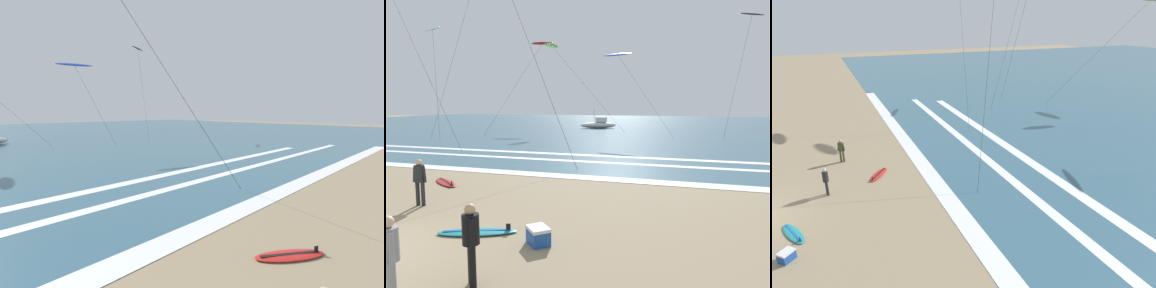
# 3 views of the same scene
# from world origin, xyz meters

# --- Properties ---
(ocean_surface) EXTENTS (140.00, 90.00, 0.01)m
(ocean_surface) POSITION_xyz_m (0.00, 54.41, 0.01)
(ocean_surface) COLOR #386075
(ocean_surface) RESTS_ON ground
(wave_foam_shoreline) EXTENTS (54.02, 1.04, 0.01)m
(wave_foam_shoreline) POSITION_xyz_m (-0.38, 9.81, 0.01)
(wave_foam_shoreline) COLOR white
(wave_foam_shoreline) RESTS_ON ocean_surface
(wave_foam_mid_break) EXTENTS (46.18, 0.64, 0.01)m
(wave_foam_mid_break) POSITION_xyz_m (1.31, 14.19, 0.01)
(wave_foam_mid_break) COLOR white
(wave_foam_mid_break) RESTS_ON ocean_surface
(wave_foam_outer_break) EXTENTS (38.52, 0.77, 0.01)m
(wave_foam_outer_break) POSITION_xyz_m (-0.77, 16.73, 0.01)
(wave_foam_outer_break) COLOR white
(wave_foam_outer_break) RESTS_ON ocean_surface
(surfer_background_far) EXTENTS (0.41, 0.44, 1.60)m
(surfer_background_far) POSITION_xyz_m (3.49, -0.19, 0.96)
(surfer_background_far) COLOR black
(surfer_background_far) RESTS_ON ground
(surfer_left_near) EXTENTS (0.52, 0.32, 1.60)m
(surfer_left_near) POSITION_xyz_m (-1.33, 3.77, 0.96)
(surfer_left_near) COLOR #232328
(surfer_left_near) RESTS_ON ground
(surfer_left_far) EXTENTS (0.47, 0.36, 1.60)m
(surfer_left_far) POSITION_xyz_m (2.62, -1.21, 0.96)
(surfer_left_far) COLOR gray
(surfer_left_far) RESTS_ON ground
(surfboard_right_spare) EXTENTS (2.17, 1.36, 0.25)m
(surfboard_right_spare) POSITION_xyz_m (2.01, 2.15, 0.05)
(surfboard_right_spare) COLOR teal
(surfboard_right_spare) RESTS_ON ground
(surfboard_foreground_flat) EXTENTS (2.06, 1.70, 0.25)m
(surfboard_foreground_flat) POSITION_xyz_m (-2.75, 6.81, 0.05)
(surfboard_foreground_flat) COLOR red
(surfboard_foreground_flat) RESTS_ON ground
(kite_blue_low_near) EXTENTS (7.10, 3.61, 8.56)m
(kite_blue_low_near) POSITION_xyz_m (0.11, 29.23, 8.30)
(kite_blue_low_near) COLOR blue
(kite_blue_low_near) RESTS_ON ground
(kite_red_high_left) EXTENTS (3.29, 14.59, 12.37)m
(kite_red_high_left) POSITION_xyz_m (-13.55, 41.62, 12.05)
(kite_red_high_left) COLOR red
(kite_red_high_left) RESTS_ON ground
(kite_black_high_right) EXTENTS (4.53, 7.86, 13.70)m
(kite_black_high_right) POSITION_xyz_m (13.34, 38.90, 13.39)
(kite_black_high_right) COLOR black
(kite_black_high_right) RESTS_ON ground
(kite_lime_far_right) EXTENTS (10.58, 3.28, 11.15)m
(kite_lime_far_right) POSITION_xyz_m (-10.11, 36.91, 10.86)
(kite_lime_far_right) COLOR #70C628
(kite_lime_far_right) RESTS_ON ground
(kite_white_distant_low) EXTENTS (7.29, 7.33, 11.90)m
(kite_white_distant_low) POSITION_xyz_m (-20.28, 27.10, 11.60)
(kite_white_distant_low) COLOR white
(kite_white_distant_low) RESTS_ON ground
(offshore_boat) EXTENTS (5.42, 3.80, 2.70)m
(offshore_boat) POSITION_xyz_m (-5.41, 42.88, 0.55)
(offshore_boat) COLOR beige
(offshore_boat) RESTS_ON ground
(cooler_box) EXTENTS (0.75, 0.75, 0.44)m
(cooler_box) POSITION_xyz_m (3.86, 2.00, 0.22)
(cooler_box) COLOR #1E4C9E
(cooler_box) RESTS_ON ground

